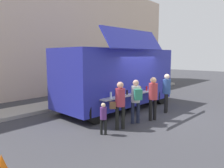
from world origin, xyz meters
TOP-DOWN VIEW (x-y plane):
  - ground_plane at (0.00, 0.00)m, footprint 60.00×60.00m
  - curb_strip at (-4.12, 4.41)m, footprint 28.00×1.60m
  - food_truck_main at (-0.12, 1.79)m, footprint 6.09×3.09m
  - traffic_cone_orange at (-6.30, -0.40)m, footprint 0.36×0.36m
  - trash_bin at (4.21, 4.11)m, footprint 0.60×0.60m
  - customer_front_ordering at (-0.67, -0.53)m, footprint 0.35×0.35m
  - customer_mid_with_backpack at (-1.46, -0.28)m, footprint 0.48×0.53m
  - customer_rear_waiting at (-2.35, -0.24)m, footprint 0.51×0.43m
  - customer_extra_browsing at (0.78, -0.34)m, footprint 0.35×0.35m
  - child_near_queue at (-3.09, -0.18)m, footprint 0.21×0.21m

SIDE VIEW (x-z plane):
  - ground_plane at x=0.00m, z-range 0.00..0.00m
  - curb_strip at x=-4.12m, z-range 0.00..0.15m
  - traffic_cone_orange at x=-6.30m, z-range 0.00..0.55m
  - trash_bin at x=4.21m, z-range 0.00..0.89m
  - child_near_queue at x=-3.09m, z-range 0.10..1.15m
  - customer_rear_waiting at x=-2.35m, z-range 0.15..1.82m
  - customer_mid_with_backpack at x=-1.46m, z-range 0.19..1.84m
  - customer_front_ordering at x=-0.67m, z-range 0.17..1.88m
  - customer_extra_browsing at x=0.78m, z-range 0.17..1.91m
  - food_truck_main at x=-0.12m, z-range -0.25..3.37m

